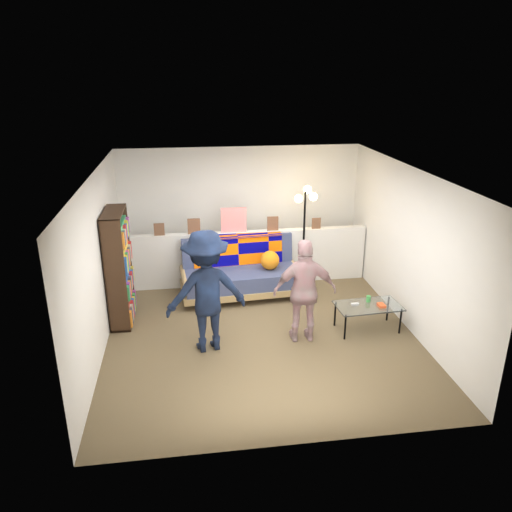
# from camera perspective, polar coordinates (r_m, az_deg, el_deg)

# --- Properties ---
(ground) EXTENTS (5.00, 5.00, 0.00)m
(ground) POSITION_cam_1_polar(r_m,az_deg,el_deg) (7.66, 0.43, -8.42)
(ground) COLOR brown
(ground) RESTS_ON ground
(room_shell) EXTENTS (4.60, 5.05, 2.45)m
(room_shell) POSITION_cam_1_polar(r_m,az_deg,el_deg) (7.45, -0.08, 4.67)
(room_shell) COLOR silver
(room_shell) RESTS_ON ground
(half_wall_ledge) EXTENTS (4.45, 0.15, 1.00)m
(half_wall_ledge) POSITION_cam_1_polar(r_m,az_deg,el_deg) (9.07, -1.25, -0.17)
(half_wall_ledge) COLOR silver
(half_wall_ledge) RESTS_ON ground
(ledge_decor) EXTENTS (2.97, 0.02, 0.45)m
(ledge_decor) POSITION_cam_1_polar(r_m,az_deg,el_deg) (8.82, -2.74, 3.82)
(ledge_decor) COLOR brown
(ledge_decor) RESTS_ON half_wall_ledge
(futon_sofa) EXTENTS (2.13, 1.13, 0.89)m
(futon_sofa) POSITION_cam_1_polar(r_m,az_deg,el_deg) (8.66, -1.64, -1.84)
(futon_sofa) COLOR #A3814F
(futon_sofa) RESTS_ON ground
(bookshelf) EXTENTS (0.29, 0.88, 1.77)m
(bookshelf) POSITION_cam_1_polar(r_m,az_deg,el_deg) (7.90, -15.39, -1.66)
(bookshelf) COLOR black
(bookshelf) RESTS_ON ground
(coffee_table) EXTENTS (0.99, 0.59, 0.50)m
(coffee_table) POSITION_cam_1_polar(r_m,az_deg,el_deg) (7.69, 12.74, -5.69)
(coffee_table) COLOR black
(coffee_table) RESTS_ON ground
(floor_lamp) EXTENTS (0.36, 0.34, 1.80)m
(floor_lamp) POSITION_cam_1_polar(r_m,az_deg,el_deg) (8.89, 5.66, 4.58)
(floor_lamp) COLOR black
(floor_lamp) RESTS_ON ground
(person_left) EXTENTS (1.22, 0.84, 1.74)m
(person_left) POSITION_cam_1_polar(r_m,az_deg,el_deg) (6.86, -5.70, -4.05)
(person_left) COLOR black
(person_left) RESTS_ON ground
(person_right) EXTENTS (0.92, 0.42, 1.53)m
(person_right) POSITION_cam_1_polar(r_m,az_deg,el_deg) (7.11, 5.59, -4.03)
(person_right) COLOR #D58A92
(person_right) RESTS_ON ground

